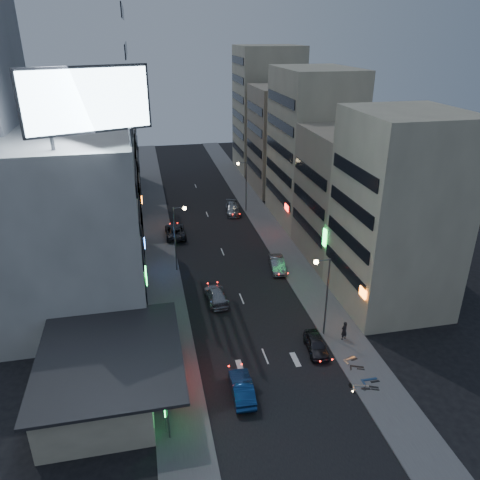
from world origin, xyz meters
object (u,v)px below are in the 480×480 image
object	(u,v)px
parked_car_right_near	(316,344)
road_car_silver	(216,295)
scooter_black_b	(365,362)
scooter_silver_b	(355,351)
parked_car_left	(175,231)
road_car_blue	(242,388)
scooter_silver_a	(370,379)
scooter_blue	(377,371)
parked_car_right_mid	(277,264)
person	(344,331)
scooter_black_a	(380,382)
parked_car_right_far	(233,209)

from	to	relation	value
parked_car_right_near	road_car_silver	distance (m)	12.70
parked_car_right_near	scooter_black_b	world-z (taller)	parked_car_right_near
parked_car_right_near	scooter_silver_b	distance (m)	3.41
parked_car_left	road_car_blue	distance (m)	32.79
road_car_blue	road_car_silver	bearing A→B (deg)	-88.68
parked_car_right_near	scooter_silver_a	size ratio (longest dim) A/B	2.04
scooter_silver_a	scooter_black_b	bearing A→B (deg)	-1.66
road_car_silver	scooter_black_b	bearing A→B (deg)	126.66
road_car_blue	scooter_silver_a	distance (m)	10.44
road_car_blue	scooter_blue	distance (m)	11.41
scooter_blue	scooter_silver_b	size ratio (longest dim) A/B	1.13
parked_car_right_mid	scooter_black_b	world-z (taller)	parked_car_right_mid
parked_car_left	scooter_blue	xyz separation A→B (m)	(13.94, -33.11, -0.05)
parked_car_right_near	parked_car_left	size ratio (longest dim) A/B	0.71
parked_car_left	person	size ratio (longest dim) A/B	3.07
road_car_blue	scooter_black_a	world-z (taller)	road_car_blue
parked_car_left	scooter_blue	bearing A→B (deg)	113.26
scooter_black_b	scooter_silver_b	world-z (taller)	scooter_silver_b
person	scooter_silver_b	size ratio (longest dim) A/B	1.04
parked_car_right_mid	road_car_silver	size ratio (longest dim) A/B	0.92
road_car_silver	parked_car_right_mid	bearing A→B (deg)	-148.20
parked_car_right_mid	scooter_blue	world-z (taller)	parked_car_right_mid
road_car_blue	parked_car_right_near	bearing A→B (deg)	-149.34
parked_car_right_mid	scooter_blue	distance (m)	20.63
parked_car_right_near	scooter_black_a	xyz separation A→B (m)	(3.33, -5.65, -0.04)
parked_car_right_mid	person	bearing A→B (deg)	-74.29
parked_car_right_mid	scooter_silver_b	world-z (taller)	parked_car_right_mid
scooter_black_a	scooter_blue	distance (m)	1.14
scooter_silver_b	scooter_silver_a	bearing A→B (deg)	159.09
scooter_blue	scooter_black_b	distance (m)	1.53
road_car_blue	person	distance (m)	12.01
person	scooter_blue	distance (m)	5.60
scooter_black_a	scooter_black_b	world-z (taller)	scooter_black_a
scooter_blue	parked_car_right_far	bearing A→B (deg)	5.96
scooter_black_b	road_car_silver	bearing A→B (deg)	61.79
scooter_black_b	parked_car_left	bearing A→B (deg)	46.31
person	scooter_silver_b	distance (m)	2.59
scooter_black_a	scooter_silver_b	world-z (taller)	scooter_silver_b
road_car_blue	road_car_silver	size ratio (longest dim) A/B	0.93
road_car_blue	scooter_black_b	bearing A→B (deg)	-171.99
scooter_blue	parked_car_left	bearing A→B (deg)	22.78
parked_car_right_near	scooter_silver_a	distance (m)	5.92
road_car_silver	scooter_silver_b	xyz separation A→B (m)	(10.48, -11.85, -0.05)
road_car_silver	scooter_black_b	xyz separation A→B (m)	(10.71, -13.38, -0.07)
parked_car_right_mid	person	xyz separation A→B (m)	(2.19, -14.89, 0.30)
road_car_silver	person	world-z (taller)	person
road_car_silver	person	xyz separation A→B (m)	(10.55, -9.29, 0.34)
parked_car_left	person	distance (m)	30.64
parked_car_left	person	world-z (taller)	person
parked_car_right_far	road_car_silver	world-z (taller)	parked_car_right_far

